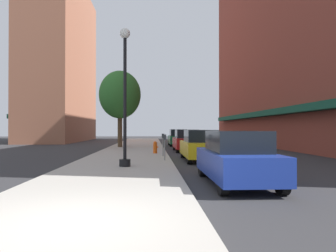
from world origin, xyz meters
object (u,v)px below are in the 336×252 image
car_blue (236,158)px  car_green (178,138)px  parking_meter_near (165,144)px  fire_hydrant (155,147)px  parking_meter_far (163,142)px  car_red (186,141)px  tree_near (120,95)px  car_yellow (200,146)px  lamppost (125,94)px

car_blue → car_green: same height
parking_meter_near → car_blue: 6.39m
fire_hydrant → parking_meter_far: size_ratio=0.60×
parking_meter_far → car_red: size_ratio=0.30×
tree_near → car_blue: bearing=-72.8°
parking_meter_near → car_yellow: size_ratio=0.30×
fire_hydrant → parking_meter_near: (0.44, -4.41, 0.43)m
fire_hydrant → parking_meter_near: parking_meter_near is taller
lamppost → parking_meter_far: size_ratio=4.50×
car_blue → car_yellow: (0.00, 6.95, 0.00)m
lamppost → parking_meter_near: lamppost is taller
lamppost → tree_near: (-1.66, 13.78, 1.48)m
tree_near → lamppost: bearing=-83.2°
lamppost → tree_near: 13.96m
fire_hydrant → tree_near: size_ratio=0.12×
car_yellow → parking_meter_near: bearing=-154.7°
lamppost → car_green: (3.75, 17.20, -2.39)m
lamppost → car_blue: lamppost is taller
fire_hydrant → car_blue: car_blue is taller
lamppost → car_blue: size_ratio=1.37×
parking_meter_far → car_yellow: car_yellow is taller
tree_near → car_blue: size_ratio=1.56×
lamppost → car_yellow: (3.75, 3.24, -2.39)m
parking_meter_far → car_blue: (1.95, -8.57, -0.14)m
parking_meter_far → tree_near: bearing=111.2°
car_blue → car_yellow: same height
fire_hydrant → car_yellow: bearing=-56.0°
lamppost → car_red: bearing=69.3°
tree_near → car_yellow: size_ratio=1.56×
car_yellow → car_red: bearing=91.3°
parking_meter_far → car_red: bearing=69.1°
car_blue → car_yellow: 6.95m
car_blue → car_green: bearing=90.5°
car_red → car_green: size_ratio=1.00×
car_yellow → car_green: bearing=91.3°
car_red → tree_near: bearing=142.6°
lamppost → tree_near: tree_near is taller
parking_meter_far → car_green: (1.95, 12.34, -0.14)m
parking_meter_near → car_blue: (1.95, -6.08, -0.14)m
car_blue → parking_meter_far: bearing=103.3°
lamppost → car_blue: 5.79m
fire_hydrant → parking_meter_far: 2.02m
parking_meter_near → parking_meter_far: 2.48m
parking_meter_far → car_red: car_red is taller
tree_near → car_green: (5.41, 3.42, -3.88)m
car_red → fire_hydrant: bearing=-129.1°
car_green → car_blue: bearing=-91.0°
fire_hydrant → car_blue: 10.77m
car_yellow → car_green: 13.95m
tree_near → car_red: bearing=-35.3°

